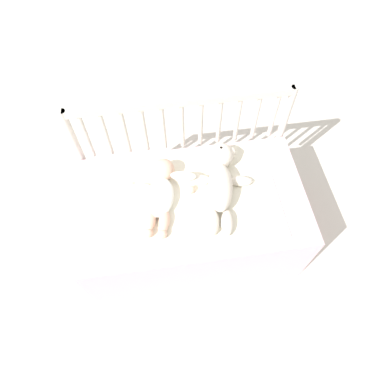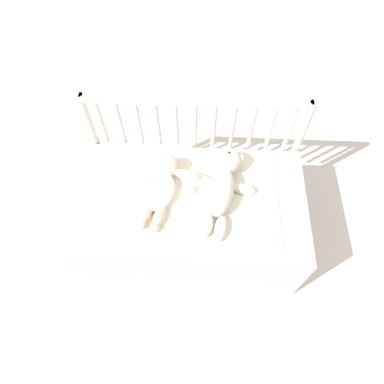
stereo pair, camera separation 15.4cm
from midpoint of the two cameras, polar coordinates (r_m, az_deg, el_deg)
The scene contains 6 objects.
ground_plane at distance 1.98m, azimuth -2.23°, elevation -7.65°, with size 12.00×12.00×0.00m, color silver.
crib_mattress at distance 1.78m, azimuth -2.46°, elevation -4.89°, with size 1.07×0.61×0.43m.
crib_rail at distance 1.71m, azimuth -4.23°, elevation 9.78°, with size 1.07×0.04×0.74m.
blanket at distance 1.60m, azimuth -2.70°, elevation -1.00°, with size 0.80×0.55×0.01m.
teddy_bear at distance 1.59m, azimuth 1.97°, elevation 2.03°, with size 0.31×0.47×0.13m.
baby at distance 1.58m, azimuth -8.01°, elevation -0.18°, with size 0.33×0.39×0.11m.
Camera 1 is at (-0.12, -0.79, 1.81)m, focal length 32.00 mm.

